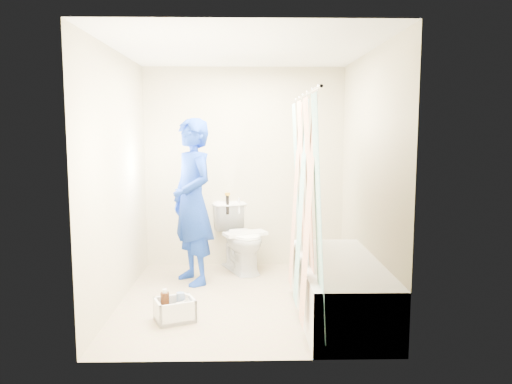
{
  "coord_description": "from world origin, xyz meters",
  "views": [
    {
      "loc": [
        0.02,
        -4.73,
        1.66
      ],
      "look_at": [
        0.12,
        0.41,
        1.02
      ],
      "focal_mm": 35.0,
      "sensor_mm": 36.0,
      "label": 1
    }
  ],
  "objects_px": {
    "bathtub": "(339,286)",
    "plumber": "(192,202)",
    "cleaning_caddy": "(176,310)",
    "toilet": "(241,237)"
  },
  "relations": [
    {
      "from": "bathtub",
      "to": "cleaning_caddy",
      "type": "relative_size",
      "value": 4.37
    },
    {
      "from": "plumber",
      "to": "cleaning_caddy",
      "type": "bearing_deg",
      "value": -33.8
    },
    {
      "from": "bathtub",
      "to": "toilet",
      "type": "distance_m",
      "value": 1.72
    },
    {
      "from": "cleaning_caddy",
      "to": "toilet",
      "type": "bearing_deg",
      "value": 48.04
    },
    {
      "from": "plumber",
      "to": "toilet",
      "type": "bearing_deg",
      "value": 98.98
    },
    {
      "from": "bathtub",
      "to": "cleaning_caddy",
      "type": "xyz_separation_m",
      "value": [
        -1.45,
        -0.1,
        -0.18
      ]
    },
    {
      "from": "plumber",
      "to": "cleaning_caddy",
      "type": "height_order",
      "value": "plumber"
    },
    {
      "from": "bathtub",
      "to": "plumber",
      "type": "relative_size",
      "value": 0.98
    },
    {
      "from": "toilet",
      "to": "plumber",
      "type": "xyz_separation_m",
      "value": [
        -0.52,
        -0.45,
        0.49
      ]
    },
    {
      "from": "bathtub",
      "to": "plumber",
      "type": "xyz_separation_m",
      "value": [
        -1.41,
        1.02,
        0.62
      ]
    }
  ]
}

